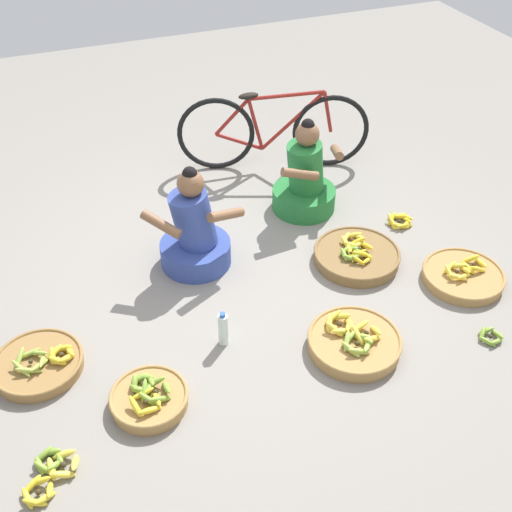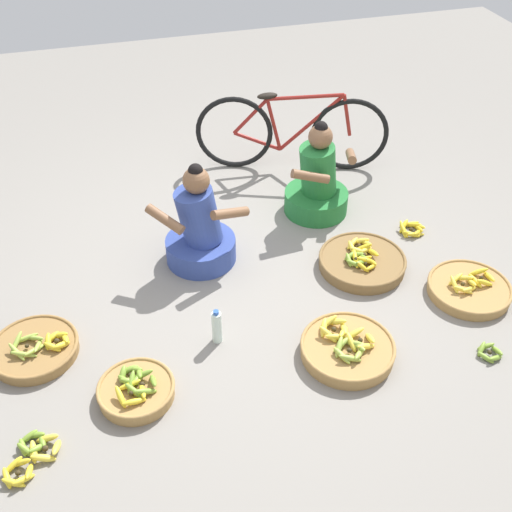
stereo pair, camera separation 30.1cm
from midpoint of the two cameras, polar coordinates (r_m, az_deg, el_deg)
The scene contains 13 objects.
ground_plane at distance 4.56m, azimuth -2.80°, elevation -2.00°, with size 10.00×10.00×0.00m, color gray.
vendor_woman_front at distance 4.57m, azimuth -7.50°, elevation 1.93°, with size 0.73×0.52×0.82m.
vendor_woman_behind at distance 5.13m, azimuth 2.79°, elevation 6.75°, with size 0.65×0.52×0.81m.
bicycle_leaning at distance 5.65m, azimuth 0.01°, elevation 11.23°, with size 1.63×0.57×0.73m.
banana_basket_back_right at distance 3.81m, azimuth -11.98°, elevation -12.57°, with size 0.46×0.46×0.16m.
banana_basket_back_center at distance 4.69m, azimuth 16.55°, elevation -1.77°, with size 0.58×0.58×0.15m.
banana_basket_front_center at distance 4.05m, azimuth 6.77°, elevation -7.79°, with size 0.60×0.60×0.17m.
banana_basket_near_bicycle at distance 4.71m, azimuth 7.31°, elevation 0.03°, with size 0.64×0.64×0.17m.
banana_basket_mid_right at distance 4.18m, azimuth -21.12°, elevation -9.17°, with size 0.56×0.56×0.15m.
loose_bananas_mid_left at distance 5.16m, azimuth 11.30°, elevation 3.10°, with size 0.21×0.22×0.09m.
loose_bananas_front_left at distance 4.32m, azimuth 18.61°, elevation -7.00°, with size 0.16×0.18×0.07m.
loose_bananas_back_left at distance 3.69m, azimuth -20.55°, elevation -18.00°, with size 0.33×0.35×0.09m.
water_bottle at distance 4.02m, azimuth -5.16°, elevation -6.70°, with size 0.07×0.07×0.26m.
Camera 1 is at (-1.18, -3.24, 2.98)m, focal length 44.08 mm.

